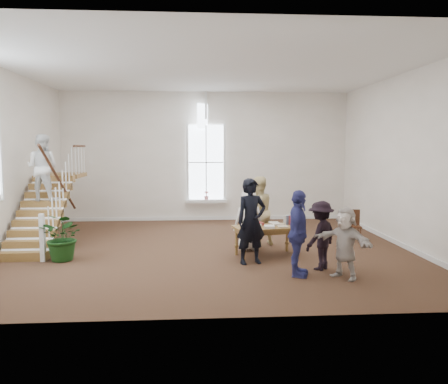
{
  "coord_description": "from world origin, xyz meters",
  "views": [
    {
      "loc": [
        -0.4,
        -10.91,
        2.62
      ],
      "look_at": [
        0.36,
        0.4,
        1.42
      ],
      "focal_mm": 35.0,
      "sensor_mm": 36.0,
      "label": 1
    }
  ],
  "objects": [
    {
      "name": "elderly_woman",
      "position": [
        0.95,
        -0.16,
        0.77
      ],
      "size": [
        0.83,
        0.62,
        1.54
      ],
      "primitive_type": "imported",
      "rotation": [
        0.0,
        0.0,
        3.33
      ],
      "color": "silver",
      "rests_on": "ground"
    },
    {
      "name": "staircase",
      "position": [
        -4.34,
        0.75,
        1.62
      ],
      "size": [
        1.1,
        4.1,
        2.92
      ],
      "color": "brown",
      "rests_on": "ground"
    },
    {
      "name": "woman_cluster_a",
      "position": [
        1.66,
        -2.42,
        0.87
      ],
      "size": [
        0.73,
        1.11,
        1.75
      ],
      "primitive_type": "imported",
      "rotation": [
        0.0,
        0.0,
        1.25
      ],
      "color": "navy",
      "rests_on": "ground"
    },
    {
      "name": "room_shell",
      "position": [
        -0.0,
        4.39,
        0.4
      ],
      "size": [
        10.49,
        10.0,
        10.0
      ],
      "color": "beige",
      "rests_on": "ground"
    },
    {
      "name": "person_yellow",
      "position": [
        1.25,
        0.34,
        0.92
      ],
      "size": [
        1.11,
        1.02,
        1.83
      ],
      "primitive_type": "imported",
      "rotation": [
        0.0,
        0.0,
        3.61
      ],
      "color": "beige",
      "rests_on": "ground"
    },
    {
      "name": "woman_cluster_b",
      "position": [
        2.26,
        -1.97,
        0.73
      ],
      "size": [
        1.06,
        1.05,
        1.47
      ],
      "primitive_type": "imported",
      "rotation": [
        0.0,
        0.0,
        3.89
      ],
      "color": "black",
      "rests_on": "ground"
    },
    {
      "name": "woman_cluster_c",
      "position": [
        2.56,
        -2.62,
        0.71
      ],
      "size": [
        1.13,
        1.31,
        1.43
      ],
      "primitive_type": "imported",
      "rotation": [
        0.0,
        0.0,
        5.36
      ],
      "color": "beige",
      "rests_on": "ground"
    },
    {
      "name": "library_table",
      "position": [
        1.29,
        -0.75,
        0.63
      ],
      "size": [
        1.65,
        1.06,
        0.78
      ],
      "rotation": [
        0.0,
        0.0,
        0.21
      ],
      "color": "brown",
      "rests_on": "ground"
    },
    {
      "name": "police_officer",
      "position": [
        0.85,
        -1.41,
        0.96
      ],
      "size": [
        0.8,
        0.65,
        1.91
      ],
      "primitive_type": "imported",
      "rotation": [
        0.0,
        0.0,
        0.31
      ],
      "color": "black",
      "rests_on": "ground"
    },
    {
      "name": "side_chair",
      "position": [
        4.01,
        0.82,
        0.47
      ],
      "size": [
        0.43,
        0.43,
        0.85
      ],
      "rotation": [
        0.0,
        0.0,
        -0.17
      ],
      "color": "#351A0E",
      "rests_on": "ground"
    },
    {
      "name": "floor_plant",
      "position": [
        -3.4,
        -0.88,
        0.55
      ],
      "size": [
        1.26,
        1.19,
        1.11
      ],
      "primitive_type": "imported",
      "rotation": [
        0.0,
        0.0,
        -0.41
      ],
      "color": "#143B13",
      "rests_on": "ground"
    },
    {
      "name": "ground",
      "position": [
        0.0,
        0.0,
        0.0
      ],
      "size": [
        10.0,
        10.0,
        0.0
      ],
      "primitive_type": "plane",
      "color": "#3F2319",
      "rests_on": "ground"
    }
  ]
}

